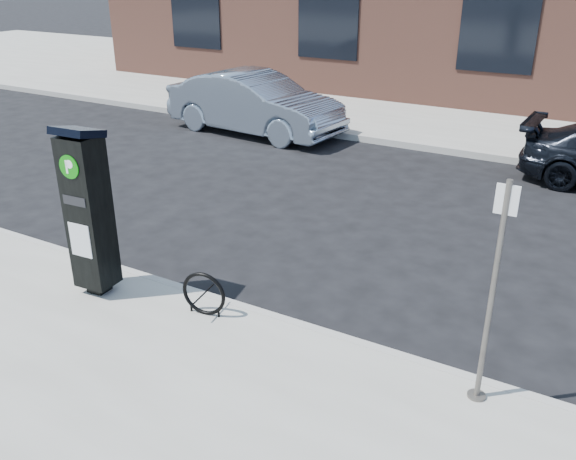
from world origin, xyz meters
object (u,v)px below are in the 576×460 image
Objects in this scene: bike_rack at (204,294)px; car_silver at (255,103)px; sign_pole at (492,298)px; parking_kiosk at (88,210)px.

bike_rack is 0.12× the size of car_silver.
bike_rack is at bearing -179.04° from sign_pole.
sign_pole reaches higher than parking_kiosk.
sign_pole is 3.30m from bike_rack.
bike_rack is (1.51, 0.22, -0.84)m from parking_kiosk.
sign_pole is (4.71, 0.32, -0.01)m from parking_kiosk.
parking_kiosk is 0.47× the size of car_silver.
car_silver is at bearing 110.16° from bike_rack.
bike_rack is 8.92m from car_silver.
sign_pole is 0.48× the size of car_silver.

